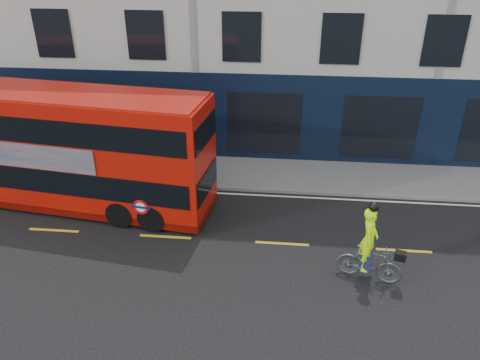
# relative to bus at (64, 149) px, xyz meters

# --- Properties ---
(ground) EXTENTS (120.00, 120.00, 0.00)m
(ground) POSITION_rel_bus_xyz_m (4.09, -3.44, -2.27)
(ground) COLOR black
(ground) RESTS_ON ground
(pavement) EXTENTS (60.00, 3.00, 0.12)m
(pavement) POSITION_rel_bus_xyz_m (4.09, 3.06, -2.21)
(pavement) COLOR slate
(pavement) RESTS_ON ground
(kerb) EXTENTS (60.00, 0.12, 0.13)m
(kerb) POSITION_rel_bus_xyz_m (4.09, 1.56, -2.21)
(kerb) COLOR slate
(kerb) RESTS_ON ground
(road_edge_line) EXTENTS (58.00, 0.10, 0.01)m
(road_edge_line) POSITION_rel_bus_xyz_m (4.09, 1.26, -2.27)
(road_edge_line) COLOR silver
(road_edge_line) RESTS_ON ground
(lane_dashes) EXTENTS (58.00, 0.12, 0.01)m
(lane_dashes) POSITION_rel_bus_xyz_m (4.09, -1.94, -2.27)
(lane_dashes) COLOR gold
(lane_dashes) RESTS_ON ground
(bus) EXTENTS (11.21, 3.87, 4.43)m
(bus) POSITION_rel_bus_xyz_m (0.00, 0.00, 0.00)
(bus) COLOR #B61107
(bus) RESTS_ON ground
(cyclist) EXTENTS (2.00, 1.04, 2.65)m
(cyclist) POSITION_rel_bus_xyz_m (10.64, -3.48, -1.37)
(cyclist) COLOR #4B4E51
(cyclist) RESTS_ON ground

